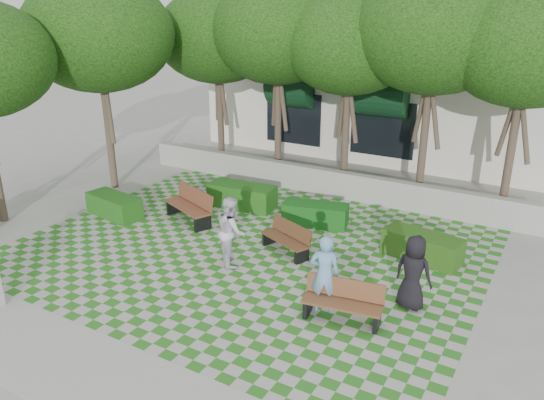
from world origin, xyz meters
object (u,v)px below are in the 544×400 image
Objects in this scene: person_white at (231,231)px; person_dark at (413,273)px; bench_mid at (287,239)px; bench_east at (343,302)px; hedge_east at (422,247)px; person_blue at (325,274)px; hedge_midleft at (242,196)px; bench_west at (190,206)px; hedge_west at (114,206)px; hedge_midright at (315,214)px.

person_dark is at bearing -130.52° from person_white.
bench_east is at bearing -18.70° from bench_mid.
person_blue is (-1.16, -3.53, 0.54)m from hedge_east.
hedge_midleft is at bearing 131.89° from bench_east.
bench_west is at bearing -164.31° from bench_mid.
hedge_west is (-2.31, -0.89, -0.15)m from bench_west.
hedge_midright is 0.88× the size of hedge_midleft.
person_white is (-0.92, -1.26, 0.51)m from bench_mid.
person_blue is at bearing 155.57° from bench_east.
person_dark is (6.54, -3.21, 0.47)m from hedge_midleft.
hedge_west is at bearing -156.12° from hedge_midright.
person_white is at bearing 11.12° from person_dark.
hedge_midleft is (-6.11, 0.77, 0.03)m from hedge_east.
person_dark is (7.26, -1.43, 0.36)m from bench_west.
bench_west is 1.05× the size of hedge_west.
hedge_midright is at bearing 23.88° from hedge_west.
hedge_east is at bearing -7.15° from hedge_midleft.
bench_east is 6.72m from bench_west.
person_blue is at bearing -108.25° from hedge_east.
person_blue is at bearing 42.09° from person_dark.
bench_east is at bearing 144.79° from person_blue.
hedge_midleft is at bearing 41.41° from hedge_west.
hedge_midleft reaches higher than hedge_west.
person_white is at bearing -60.43° from hedge_midleft.
person_white is (-2.98, 0.83, 0.01)m from person_blue.
person_white is at bearing -9.08° from hedge_west.
person_dark is (1.60, 1.08, -0.04)m from person_blue.
person_white is at bearing -35.36° from person_blue.
bench_west is 1.19× the size of person_dark.
hedge_east is at bearing -128.00° from person_blue.
bench_east is at bearing 56.18° from person_dark.
hedge_midleft reaches higher than hedge_midright.
person_white is (-0.75, -3.34, 0.57)m from hedge_midright.
person_dark reaches higher than hedge_midright.
hedge_midleft is 1.21× the size of person_white.
bench_mid is (-2.57, 2.23, -0.03)m from bench_east.
person_white reaches higher than hedge_east.
hedge_west is 8.15m from person_blue.
bench_east is at bearing -149.23° from person_white.
hedge_midleft is (-2.72, 0.13, 0.05)m from hedge_midright.
person_white reaches higher than bench_east.
person_white reaches higher than hedge_west.
person_dark is at bearing 10.55° from bench_west.
bench_east is 7.03m from hedge_midleft.
hedge_west is (-8.47, 1.77, -0.09)m from bench_east.
hedge_east is at bearing 46.35° from bench_mid.
bench_west is 1.06× the size of hedge_midright.
person_dark is (1.09, 1.22, 0.43)m from bench_east.
bench_mid is 1.64m from person_white.
bench_west reaches higher than bench_mid.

